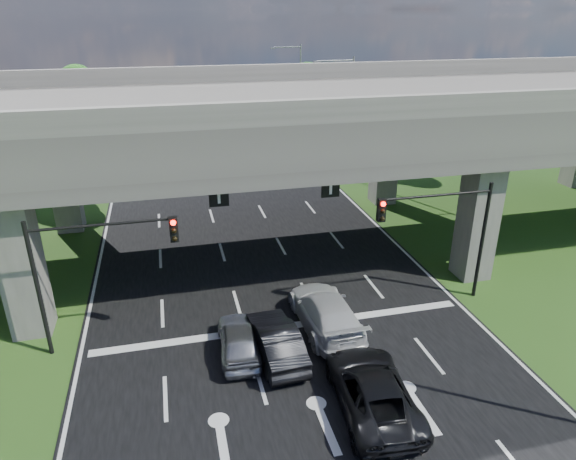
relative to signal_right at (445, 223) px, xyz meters
name	(u,v)px	position (x,y,z in m)	size (l,w,h in m)	color
ground	(305,376)	(-7.82, -3.94, -4.19)	(160.00, 160.00, 0.00)	#284E19
road	(258,264)	(-7.82, 6.06, -4.17)	(18.00, 120.00, 0.03)	black
overpass	(248,118)	(-7.82, 8.06, 3.73)	(80.00, 15.00, 10.00)	#363431
signal_right	(445,223)	(0.00, 0.00, 0.00)	(5.76, 0.54, 6.00)	black
signal_left	(91,259)	(-15.65, 0.00, 0.00)	(5.76, 0.54, 6.00)	black
streetlight_far	(347,110)	(2.27, 20.06, 1.66)	(3.38, 0.25, 10.00)	gray
streetlight_beyond	(297,84)	(2.27, 36.06, 1.66)	(3.38, 0.25, 10.00)	gray
tree_left_near	(35,133)	(-21.78, 22.06, 0.63)	(4.50, 4.50, 7.80)	black
tree_left_mid	(18,122)	(-24.78, 30.06, -0.01)	(3.91, 3.90, 6.76)	black
tree_left_far	(76,96)	(-20.78, 38.06, 0.95)	(4.80, 4.80, 8.32)	black
tree_right_near	(362,116)	(5.22, 24.06, 0.31)	(4.20, 4.20, 7.28)	black
tree_right_mid	(361,104)	(8.22, 32.06, -0.01)	(3.91, 3.90, 6.76)	black
tree_right_far	(304,88)	(4.22, 40.06, 0.63)	(4.50, 4.50, 7.80)	black
car_silver	(239,339)	(-10.11, -1.88, -3.46)	(1.65, 4.10, 1.40)	#A2A4AA
car_dark	(276,340)	(-8.65, -2.42, -3.40)	(1.60, 4.60, 1.51)	black
car_white	(326,312)	(-6.02, -0.94, -3.33)	(2.33, 5.73, 1.66)	#BBBBBB
car_trailing	(372,390)	(-5.94, -6.19, -3.39)	(2.54, 5.51, 1.53)	black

